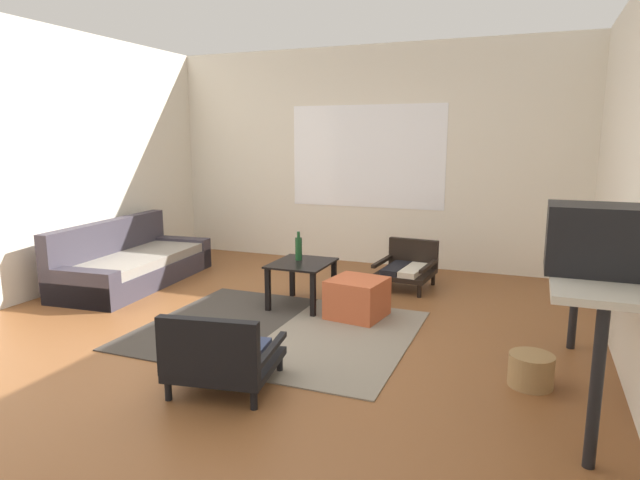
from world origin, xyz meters
name	(u,v)px	position (x,y,z in m)	size (l,w,h in m)	color
ground_plane	(254,342)	(0.00, 0.00, 0.00)	(7.80, 7.80, 0.00)	brown
far_wall_with_window	(368,157)	(0.00, 3.06, 1.35)	(5.60, 0.13, 2.70)	silver
side_wall_left	(23,163)	(-2.66, 0.30, 1.35)	(0.12, 6.60, 2.70)	silver
area_rug	(277,330)	(0.06, 0.31, 0.01)	(2.21, 1.84, 0.01)	#38332D
couch	(131,264)	(-2.11, 1.08, 0.21)	(0.96, 2.00, 0.69)	#38333D
coffee_table	(302,271)	(-0.02, 1.01, 0.34)	(0.53, 0.62, 0.43)	black
armchair_by_window	(407,266)	(0.77, 2.05, 0.23)	(0.60, 0.66, 0.49)	black
armchair_striped_foreground	(221,357)	(0.22, -0.81, 0.23)	(0.73, 0.72, 0.54)	black
ottoman_orange	(357,298)	(0.58, 0.88, 0.18)	(0.46, 0.46, 0.36)	#BC5633
console_shelf	(589,275)	(2.32, -0.03, 0.77)	(0.46, 1.77, 0.86)	beige
crt_television	(597,239)	(2.32, -0.34, 1.05)	(0.52, 0.39, 0.37)	black
clay_vase	(587,234)	(2.32, 0.26, 0.97)	(0.20, 0.20, 0.29)	#A87047
glass_bottle	(299,248)	(-0.09, 1.09, 0.54)	(0.07, 0.07, 0.28)	#194723
wicker_basket	(531,370)	(2.04, -0.01, 0.11)	(0.29, 0.29, 0.21)	#9E7A4C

